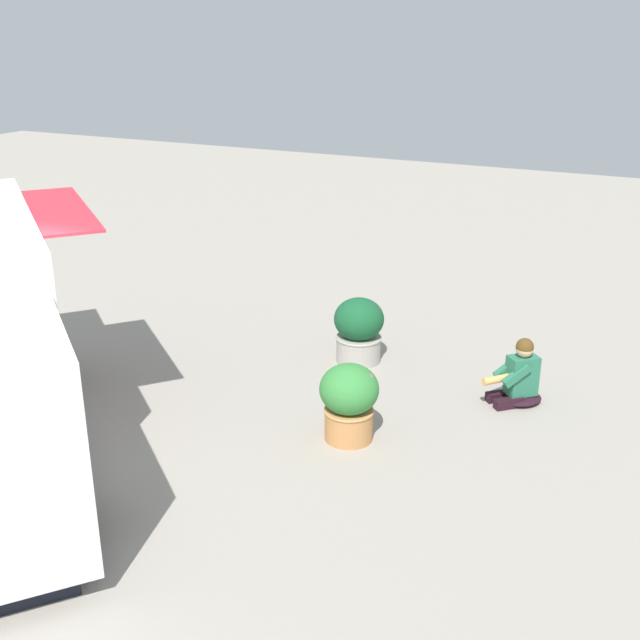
% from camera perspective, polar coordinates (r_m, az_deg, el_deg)
% --- Properties ---
extents(person_customer, '(0.73, 0.73, 0.81)m').
position_cam_1_polar(person_customer, '(9.55, 14.20, -4.10)').
color(person_customer, black).
rests_on(person_customer, ground_plane).
extents(planter_flowering_near, '(0.64, 0.64, 0.86)m').
position_cam_1_polar(planter_flowering_near, '(8.42, 2.12, -5.80)').
color(planter_flowering_near, '#BE7F48').
rests_on(planter_flowering_near, ground_plane).
extents(planter_flowering_far, '(0.66, 0.66, 0.87)m').
position_cam_1_polar(planter_flowering_far, '(10.34, 2.83, -0.66)').
color(planter_flowering_far, '#A59F95').
rests_on(planter_flowering_far, ground_plane).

